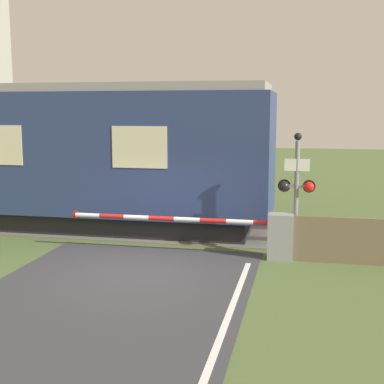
% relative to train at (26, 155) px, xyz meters
% --- Properties ---
extents(ground_plane, '(80.00, 80.00, 0.00)m').
position_rel_train_xyz_m(ground_plane, '(4.85, -3.98, -2.20)').
color(ground_plane, '#4C6033').
extents(track_bed, '(36.00, 3.20, 0.13)m').
position_rel_train_xyz_m(track_bed, '(4.85, 0.00, -2.18)').
color(track_bed, '#666056').
rests_on(track_bed, ground_plane).
extents(train, '(15.15, 3.10, 4.31)m').
position_rel_train_xyz_m(train, '(0.00, 0.00, 0.00)').
color(train, black).
rests_on(train, ground_plane).
extents(crossing_barrier, '(5.66, 0.44, 1.11)m').
position_rel_train_xyz_m(crossing_barrier, '(7.47, -2.40, -1.58)').
color(crossing_barrier, gray).
rests_on(crossing_barrier, ground_plane).
extents(signal_post, '(0.89, 0.26, 3.04)m').
position_rel_train_xyz_m(signal_post, '(8.29, -2.23, -0.47)').
color(signal_post, gray).
rests_on(signal_post, ground_plane).
extents(roadside_fence, '(4.08, 0.06, 1.10)m').
position_rel_train_xyz_m(roadside_fence, '(9.70, -2.47, -1.65)').
color(roadside_fence, '#726047').
rests_on(roadside_fence, ground_plane).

